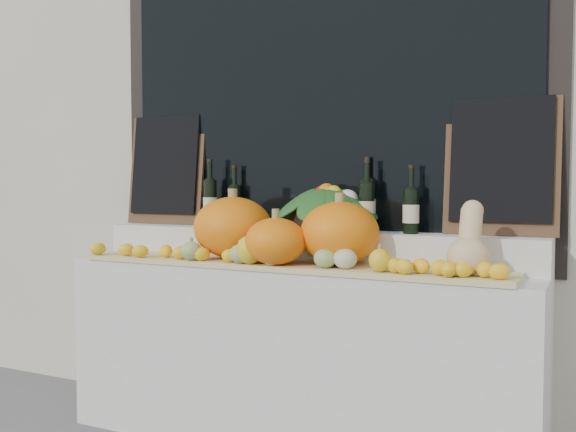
{
  "coord_description": "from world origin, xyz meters",
  "views": [
    {
      "loc": [
        1.32,
        -1.26,
        1.28
      ],
      "look_at": [
        0.0,
        1.45,
        1.12
      ],
      "focal_mm": 40.0,
      "sensor_mm": 36.0,
      "label": 1
    }
  ],
  "objects_px": {
    "pumpkin_left": "(233,227)",
    "pumpkin_right": "(340,233)",
    "butternut_squash": "(469,245)",
    "wine_bottle_tall": "(367,205)",
    "produce_bowl": "(327,207)"
  },
  "relations": [
    {
      "from": "produce_bowl",
      "to": "wine_bottle_tall",
      "type": "distance_m",
      "value": 0.2
    },
    {
      "from": "wine_bottle_tall",
      "to": "pumpkin_left",
      "type": "bearing_deg",
      "value": -155.01
    },
    {
      "from": "butternut_squash",
      "to": "wine_bottle_tall",
      "type": "xyz_separation_m",
      "value": [
        -0.55,
        0.35,
        0.15
      ]
    },
    {
      "from": "pumpkin_left",
      "to": "wine_bottle_tall",
      "type": "bearing_deg",
      "value": 24.99
    },
    {
      "from": "produce_bowl",
      "to": "wine_bottle_tall",
      "type": "height_order",
      "value": "wine_bottle_tall"
    },
    {
      "from": "pumpkin_left",
      "to": "pumpkin_right",
      "type": "relative_size",
      "value": 1.08
    },
    {
      "from": "wine_bottle_tall",
      "to": "butternut_squash",
      "type": "bearing_deg",
      "value": -31.99
    },
    {
      "from": "pumpkin_left",
      "to": "pumpkin_right",
      "type": "height_order",
      "value": "pumpkin_left"
    },
    {
      "from": "produce_bowl",
      "to": "wine_bottle_tall",
      "type": "xyz_separation_m",
      "value": [
        0.18,
        0.08,
        0.01
      ]
    },
    {
      "from": "pumpkin_right",
      "to": "wine_bottle_tall",
      "type": "relative_size",
      "value": 0.99
    },
    {
      "from": "pumpkin_right",
      "to": "butternut_squash",
      "type": "height_order",
      "value": "butternut_squash"
    },
    {
      "from": "pumpkin_left",
      "to": "pumpkin_right",
      "type": "xyz_separation_m",
      "value": [
        0.57,
        -0.0,
        -0.01
      ]
    },
    {
      "from": "pumpkin_left",
      "to": "pumpkin_right",
      "type": "distance_m",
      "value": 0.57
    },
    {
      "from": "pumpkin_left",
      "to": "produce_bowl",
      "type": "relative_size",
      "value": 0.69
    },
    {
      "from": "pumpkin_right",
      "to": "wine_bottle_tall",
      "type": "distance_m",
      "value": 0.31
    }
  ]
}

